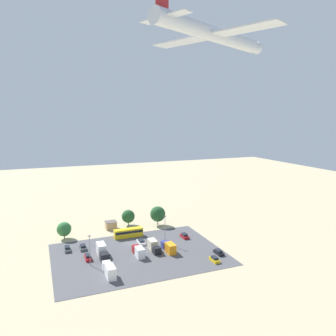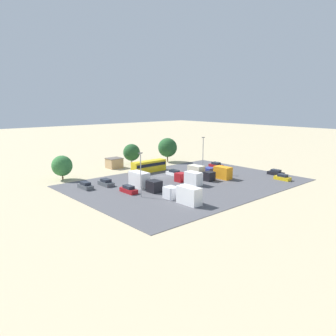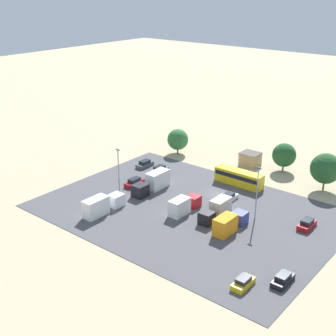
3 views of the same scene
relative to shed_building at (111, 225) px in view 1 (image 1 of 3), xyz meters
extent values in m
plane|color=tan|center=(-3.03, 18.36, -1.51)|extent=(400.00, 400.00, 0.00)
cube|color=#4C4C51|center=(-3.03, 27.90, -1.47)|extent=(53.73, 38.73, 0.08)
cube|color=tan|center=(0.00, 0.00, -0.07)|extent=(4.13, 3.75, 2.89)
cube|color=#59514C|center=(0.00, 0.00, 1.44)|extent=(4.37, 3.99, 0.12)
cube|color=gold|center=(-4.02, 11.66, 0.15)|extent=(10.62, 2.58, 3.15)
cube|color=black|center=(-4.02, 11.66, 0.71)|extent=(10.20, 2.62, 0.88)
cube|color=gold|center=(-23.07, 41.84, -1.00)|extent=(1.82, 4.01, 0.86)
cube|color=#1E232D|center=(-23.07, 41.84, -0.25)|extent=(1.52, 2.25, 0.63)
cube|color=maroon|center=(-22.95, 20.17, -0.96)|extent=(1.92, 4.30, 0.95)
cube|color=#1E232D|center=(-22.95, 20.17, -0.14)|extent=(1.61, 2.41, 0.69)
cube|color=silver|center=(-6.43, 19.57, -1.02)|extent=(1.97, 4.79, 0.82)
cube|color=#1E232D|center=(-6.43, 19.57, -0.30)|extent=(1.66, 2.68, 0.60)
cube|color=#4C5156|center=(18.18, 16.53, -0.98)|extent=(1.83, 4.45, 0.90)
cube|color=#1E232D|center=(18.18, 16.53, -0.20)|extent=(1.53, 2.49, 0.66)
cube|color=black|center=(-27.05, 37.61, -1.00)|extent=(1.83, 4.32, 0.86)
cube|color=#1E232D|center=(-27.05, 37.61, -0.25)|extent=(1.54, 2.42, 0.63)
cube|color=maroon|center=(12.80, 25.82, -0.97)|extent=(1.75, 4.62, 0.92)
cube|color=#1E232D|center=(12.80, 25.82, -0.17)|extent=(1.47, 2.59, 0.68)
cube|color=#4C5156|center=(13.22, 17.15, -0.97)|extent=(1.99, 4.43, 0.91)
cube|color=#1E232D|center=(13.22, 17.15, -0.18)|extent=(1.67, 2.48, 0.67)
cube|color=black|center=(8.23, 29.01, -0.17)|extent=(2.53, 2.87, 2.51)
cube|color=white|center=(8.23, 23.58, 0.37)|extent=(2.53, 5.10, 3.59)
cube|color=silver|center=(8.81, 35.14, -0.23)|extent=(2.35, 2.73, 2.40)
cube|color=white|center=(8.81, 40.29, 0.29)|extent=(2.35, 4.85, 3.43)
cube|color=black|center=(-8.57, 30.02, -0.30)|extent=(2.37, 2.33, 2.26)
cube|color=beige|center=(-8.57, 25.61, 0.18)|extent=(2.37, 4.15, 3.23)
cube|color=maroon|center=(-2.69, 25.94, -0.35)|extent=(2.30, 2.31, 2.16)
cube|color=white|center=(-2.69, 30.30, 0.11)|extent=(2.30, 4.10, 3.08)
cube|color=navy|center=(-12.96, 26.20, -0.34)|extent=(2.45, 2.47, 2.18)
cube|color=orange|center=(-12.96, 30.86, 0.13)|extent=(2.45, 4.39, 3.12)
cylinder|color=brown|center=(18.11, 4.30, -0.69)|extent=(0.36, 0.36, 1.65)
sphere|color=#337038|center=(18.11, 4.30, 2.09)|extent=(5.21, 5.21, 5.21)
cylinder|color=brown|center=(-18.84, 2.85, -0.30)|extent=(0.36, 0.36, 2.43)
sphere|color=#235128|center=(-18.84, 2.85, 3.26)|extent=(6.24, 6.24, 6.24)
cylinder|color=brown|center=(-7.58, -1.63, -0.63)|extent=(0.36, 0.36, 1.77)
sphere|color=#235128|center=(-7.58, -1.63, 2.26)|extent=(5.34, 5.34, 5.34)
cylinder|color=gray|center=(-14.20, 22.76, 3.42)|extent=(0.20, 0.20, 9.69)
cube|color=#4C4C51|center=(-14.20, 22.76, 8.44)|extent=(0.90, 0.28, 0.20)
cylinder|color=gray|center=(12.79, 30.29, 3.07)|extent=(0.20, 0.20, 9.00)
cube|color=#4C4C51|center=(12.79, 30.29, 7.75)|extent=(0.90, 0.28, 0.20)
cylinder|color=silver|center=(-10.92, 59.08, 60.36)|extent=(33.40, 18.10, 3.33)
cone|color=silver|center=(-27.81, 51.11, 60.36)|extent=(4.66, 4.42, 3.16)
cube|color=silver|center=(-10.92, 59.08, 59.86)|extent=(18.06, 30.89, 0.36)
cube|color=silver|center=(2.51, 65.42, 60.52)|extent=(7.07, 11.29, 0.24)
camera|label=1|loc=(25.77, 124.63, 42.17)|focal=35.00mm
camera|label=2|loc=(51.94, 82.72, 17.73)|focal=35.00mm
camera|label=3|loc=(-49.63, 91.03, 38.52)|focal=50.00mm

